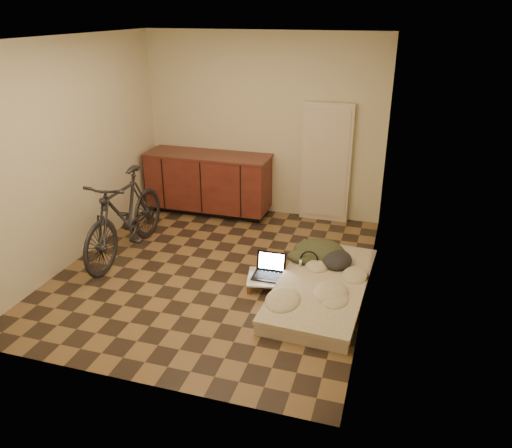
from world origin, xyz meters
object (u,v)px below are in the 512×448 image
(laptop, at_px, (269,271))
(bicycle, at_px, (124,211))
(lap_desk, at_px, (278,278))
(futon, at_px, (322,288))

(laptop, bearing_deg, bicycle, 173.12)
(bicycle, height_order, lap_desk, bicycle)
(futon, bearing_deg, bicycle, 177.41)
(bicycle, relative_size, futon, 0.93)
(futon, bearing_deg, lap_desk, 178.89)
(bicycle, height_order, futon, bicycle)
(bicycle, distance_m, lap_desk, 2.07)
(bicycle, distance_m, laptop, 1.95)
(futon, height_order, laptop, laptop)
(futon, height_order, lap_desk, futon)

